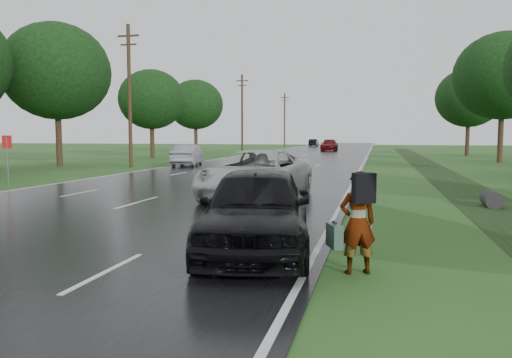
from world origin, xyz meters
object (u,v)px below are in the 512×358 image
Objects in this scene: pedestrian at (357,221)px; silver_sedan at (188,155)px; white_pickup at (257,174)px; dark_sedan at (257,209)px; road_sign at (7,150)px.

pedestrian is 29.46m from silver_sedan.
silver_sedan is (-9.51, 17.37, -0.09)m from white_pickup.
white_pickup is (-3.86, 8.88, 0.02)m from pedestrian.
pedestrian is 2.17m from dark_sedan.
road_sign reaches higher than white_pickup.
dark_sedan reaches higher than silver_sedan.
road_sign is at bearing 70.27° from silver_sedan.
white_pickup is at bearing -9.62° from road_sign.
white_pickup is 1.33× the size of silver_sedan.
pedestrian is at bearing -61.90° from white_pickup.
dark_sedan is (14.12, -10.00, -0.75)m from road_sign.
road_sign is 0.46× the size of dark_sedan.
dark_sedan is at bearing -48.26° from pedestrian.
dark_sedan is at bearing -35.32° from road_sign.
white_pickup is 19.80m from silver_sedan.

